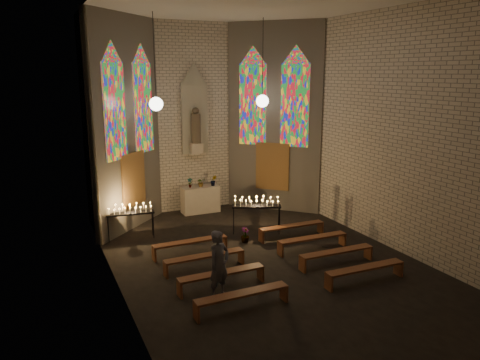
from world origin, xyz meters
The scene contains 18 objects.
floor centered at (0.00, 0.00, 0.00)m, with size 12.00×12.00×0.00m, color black.
room centered at (0.00, 3.37, 3.72)m, with size 8.22×12.43×7.00m.
altar centered at (0.00, 5.45, 0.50)m, with size 1.40×0.60×1.00m, color beige.
flower_vase_left centered at (-0.39, 5.46, 1.18)m, with size 0.19×0.13×0.36m, color #4C723F.
flower_vase_center centered at (0.03, 5.43, 1.17)m, with size 0.30×0.26×0.34m, color #4C723F.
flower_vase_right centered at (0.51, 5.35, 1.20)m, with size 0.23×0.18×0.41m, color #4C723F.
aisle_flower_pot centered at (0.16, 1.81, 0.24)m, with size 0.27×0.27×0.48m, color #4C723F.
votive_stand_left centered at (-3.00, 3.60, 0.93)m, with size 1.51×0.54×1.09m.
votive_stand_right centered at (0.88, 2.45, 1.00)m, with size 1.61×1.00×1.17m.
pew_left_0 centered at (-1.71, 1.57, 0.35)m, with size 2.22×0.35×0.43m.
pew_right_0 centered at (1.71, 1.57, 0.35)m, with size 2.22×0.35×0.43m.
pew_left_1 centered at (-1.71, 0.37, 0.35)m, with size 2.22×0.35×0.43m.
pew_right_1 centered at (1.71, 0.37, 0.35)m, with size 2.22×0.35×0.43m.
pew_left_2 centered at (-1.71, -0.83, 0.35)m, with size 2.22×0.35×0.43m.
pew_right_2 centered at (1.71, -0.83, 0.35)m, with size 2.22×0.35×0.43m.
pew_left_3 centered at (-1.71, -2.03, 0.35)m, with size 2.22×0.35×0.43m.
pew_right_3 centered at (1.71, -2.03, 0.35)m, with size 2.22×0.35×0.43m.
visitor centered at (-1.94, -1.26, 0.82)m, with size 0.60×0.39×1.64m, color #50505B.
Camera 1 is at (-5.69, -10.69, 5.18)m, focal length 35.00 mm.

